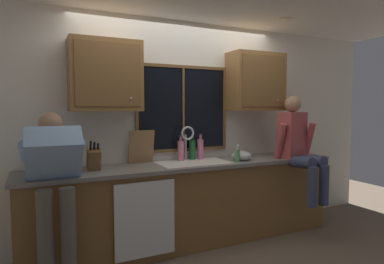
% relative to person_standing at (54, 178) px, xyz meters
% --- Properties ---
extents(back_wall, '(5.93, 0.12, 2.55)m').
position_rel_person_standing_xyz_m(back_wall, '(1.43, 0.64, 0.34)').
color(back_wall, silver).
rests_on(back_wall, floor).
extents(ceiling_downlight_right, '(0.14, 0.14, 0.01)m').
position_rel_person_standing_xyz_m(ceiling_downlight_right, '(2.49, -0.02, 1.61)').
color(ceiling_downlight_right, '#FFEAB2').
extents(window_glass, '(1.10, 0.02, 0.95)m').
position_rel_person_standing_xyz_m(window_glass, '(1.47, 0.58, 0.59)').
color(window_glass, black).
extents(window_frame_top, '(1.17, 0.02, 0.04)m').
position_rel_person_standing_xyz_m(window_frame_top, '(1.47, 0.57, 1.08)').
color(window_frame_top, brown).
extents(window_frame_bottom, '(1.17, 0.02, 0.04)m').
position_rel_person_standing_xyz_m(window_frame_bottom, '(1.47, 0.57, 0.09)').
color(window_frame_bottom, brown).
extents(window_frame_left, '(0.03, 0.02, 0.95)m').
position_rel_person_standing_xyz_m(window_frame_left, '(0.90, 0.57, 0.59)').
color(window_frame_left, brown).
extents(window_frame_right, '(0.03, 0.02, 0.95)m').
position_rel_person_standing_xyz_m(window_frame_right, '(2.04, 0.57, 0.59)').
color(window_frame_right, brown).
extents(window_mullion_center, '(0.02, 0.02, 0.95)m').
position_rel_person_standing_xyz_m(window_mullion_center, '(1.47, 0.56, 0.59)').
color(window_mullion_center, brown).
extents(lower_cabinet_run, '(3.53, 0.58, 0.88)m').
position_rel_person_standing_xyz_m(lower_cabinet_run, '(1.43, 0.29, -0.50)').
color(lower_cabinet_run, brown).
rests_on(lower_cabinet_run, floor).
extents(countertop, '(3.59, 0.62, 0.04)m').
position_rel_person_standing_xyz_m(countertop, '(1.43, 0.27, -0.04)').
color(countertop, slate).
rests_on(countertop, lower_cabinet_run).
extents(dishwasher_front, '(0.60, 0.02, 0.74)m').
position_rel_person_standing_xyz_m(dishwasher_front, '(0.80, -0.02, -0.48)').
color(dishwasher_front, white).
extents(upper_cabinet_left, '(0.71, 0.36, 0.72)m').
position_rel_person_standing_xyz_m(upper_cabinet_left, '(0.53, 0.41, 0.92)').
color(upper_cabinet_left, olive).
extents(upper_cabinet_right, '(0.71, 0.36, 0.72)m').
position_rel_person_standing_xyz_m(upper_cabinet_right, '(2.41, 0.41, 0.92)').
color(upper_cabinet_right, olive).
extents(sink, '(0.80, 0.46, 0.21)m').
position_rel_person_standing_xyz_m(sink, '(1.47, 0.28, -0.12)').
color(sink, white).
rests_on(sink, lower_cabinet_run).
extents(faucet, '(0.18, 0.09, 0.40)m').
position_rel_person_standing_xyz_m(faucet, '(1.48, 0.46, 0.23)').
color(faucet, silver).
rests_on(faucet, countertop).
extents(person_standing, '(0.53, 0.71, 1.50)m').
position_rel_person_standing_xyz_m(person_standing, '(0.00, 0.00, 0.00)').
color(person_standing, '#595147').
rests_on(person_standing, floor).
extents(person_sitting_on_counter, '(0.54, 0.65, 1.26)m').
position_rel_person_standing_xyz_m(person_sitting_on_counter, '(2.74, 0.01, 0.17)').
color(person_sitting_on_counter, '#384260').
rests_on(person_sitting_on_counter, countertop).
extents(knife_block, '(0.12, 0.18, 0.32)m').
position_rel_person_standing_xyz_m(knife_block, '(0.38, 0.28, 0.09)').
color(knife_block, brown).
rests_on(knife_block, countertop).
extents(cutting_board, '(0.28, 0.10, 0.37)m').
position_rel_person_standing_xyz_m(cutting_board, '(0.93, 0.50, 0.16)').
color(cutting_board, '#997047').
rests_on(cutting_board, countertop).
extents(mixing_bowl, '(0.23, 0.23, 0.12)m').
position_rel_person_standing_xyz_m(mixing_bowl, '(2.05, 0.19, 0.03)').
color(mixing_bowl, '#B7B7BC').
rests_on(mixing_bowl, countertop).
extents(soap_dispenser, '(0.06, 0.07, 0.20)m').
position_rel_person_standing_xyz_m(soap_dispenser, '(1.95, 0.12, 0.06)').
color(soap_dispenser, '#59A566').
rests_on(soap_dispenser, countertop).
extents(bottle_green_glass, '(0.08, 0.08, 0.30)m').
position_rel_person_standing_xyz_m(bottle_green_glass, '(1.39, 0.46, 0.10)').
color(bottle_green_glass, pink).
rests_on(bottle_green_glass, countertop).
extents(bottle_tall_clear, '(0.07, 0.07, 0.30)m').
position_rel_person_standing_xyz_m(bottle_tall_clear, '(1.55, 0.49, 0.11)').
color(bottle_tall_clear, '#1E592D').
rests_on(bottle_tall_clear, countertop).
extents(bottle_amber_small, '(0.07, 0.07, 0.31)m').
position_rel_person_standing_xyz_m(bottle_amber_small, '(1.65, 0.47, 0.11)').
color(bottle_amber_small, pink).
rests_on(bottle_amber_small, countertop).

